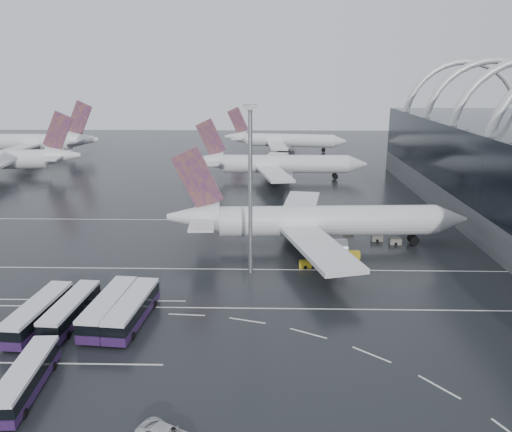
{
  "coord_description": "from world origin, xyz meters",
  "views": [
    {
      "loc": [
        1.5,
        -64.48,
        31.64
      ],
      "look_at": [
        -0.4,
        19.52,
        7.0
      ],
      "focal_mm": 35.0,
      "sensor_mm": 36.0,
      "label": 1
    }
  ],
  "objects_px": {
    "bus_row_far_c": "(26,378)",
    "floodlight_mast": "(250,171)",
    "airliner_gate_c": "(283,141)",
    "bus_row_near_a": "(38,313)",
    "jet_remote_far": "(38,142)",
    "bus_row_near_c": "(109,308)",
    "bus_row_near_d": "(133,309)",
    "gse_cart_belly_d": "(395,241)",
    "airliner_main": "(313,222)",
    "gse_cart_belly_b": "(377,238)",
    "airliner_gate_b": "(277,164)",
    "gse_cart_belly_e": "(349,229)",
    "jet_remote_mid": "(8,159)",
    "bus_row_near_b": "(71,310)",
    "gse_cart_belly_a": "(353,255)",
    "gse_cart_belly_c": "(305,264)"
  },
  "relations": [
    {
      "from": "bus_row_far_c",
      "to": "floodlight_mast",
      "type": "xyz_separation_m",
      "value": [
        21.75,
        31.94,
        15.18
      ]
    },
    {
      "from": "airliner_gate_c",
      "to": "bus_row_near_a",
      "type": "height_order",
      "value": "airliner_gate_c"
    },
    {
      "from": "bus_row_near_a",
      "to": "jet_remote_far",
      "type": "bearing_deg",
      "value": 28.41
    },
    {
      "from": "jet_remote_far",
      "to": "bus_row_near_c",
      "type": "height_order",
      "value": "jet_remote_far"
    },
    {
      "from": "bus_row_near_d",
      "to": "gse_cart_belly_d",
      "type": "relative_size",
      "value": 6.46
    },
    {
      "from": "airliner_main",
      "to": "bus_row_near_a",
      "type": "bearing_deg",
      "value": -143.36
    },
    {
      "from": "airliner_main",
      "to": "gse_cart_belly_d",
      "type": "height_order",
      "value": "airliner_main"
    },
    {
      "from": "gse_cart_belly_b",
      "to": "bus_row_near_d",
      "type": "bearing_deg",
      "value": -139.34
    },
    {
      "from": "airliner_gate_c",
      "to": "airliner_gate_b",
      "type": "bearing_deg",
      "value": -85.7
    },
    {
      "from": "bus_row_far_c",
      "to": "bus_row_near_d",
      "type": "bearing_deg",
      "value": -28.38
    },
    {
      "from": "jet_remote_far",
      "to": "gse_cart_belly_d",
      "type": "distance_m",
      "value": 147.43
    },
    {
      "from": "jet_remote_far",
      "to": "airliner_main",
      "type": "bearing_deg",
      "value": 134.69
    },
    {
      "from": "airliner_gate_b",
      "to": "gse_cart_belly_e",
      "type": "relative_size",
      "value": 24.71
    },
    {
      "from": "airliner_main",
      "to": "floodlight_mast",
      "type": "bearing_deg",
      "value": -133.52
    },
    {
      "from": "bus_row_near_a",
      "to": "bus_row_near_d",
      "type": "bearing_deg",
      "value": -79.19
    },
    {
      "from": "airliner_gate_c",
      "to": "gse_cart_belly_e",
      "type": "height_order",
      "value": "airliner_gate_c"
    },
    {
      "from": "jet_remote_far",
      "to": "bus_row_far_c",
      "type": "distance_m",
      "value": 156.26
    },
    {
      "from": "bus_row_near_a",
      "to": "gse_cart_belly_e",
      "type": "height_order",
      "value": "bus_row_near_a"
    },
    {
      "from": "bus_row_far_c",
      "to": "gse_cart_belly_b",
      "type": "bearing_deg",
      "value": -46.84
    },
    {
      "from": "bus_row_near_c",
      "to": "floodlight_mast",
      "type": "height_order",
      "value": "floodlight_mast"
    },
    {
      "from": "airliner_gate_c",
      "to": "floodlight_mast",
      "type": "bearing_deg",
      "value": -86.09
    },
    {
      "from": "jet_remote_mid",
      "to": "bus_row_near_b",
      "type": "height_order",
      "value": "jet_remote_mid"
    },
    {
      "from": "airliner_gate_b",
      "to": "bus_row_near_d",
      "type": "bearing_deg",
      "value": -102.61
    },
    {
      "from": "gse_cart_belly_a",
      "to": "bus_row_near_c",
      "type": "bearing_deg",
      "value": -146.78
    },
    {
      "from": "bus_row_near_a",
      "to": "gse_cart_belly_a",
      "type": "relative_size",
      "value": 5.99
    },
    {
      "from": "bus_row_near_d",
      "to": "gse_cart_belly_c",
      "type": "height_order",
      "value": "bus_row_near_d"
    },
    {
      "from": "bus_row_near_b",
      "to": "gse_cart_belly_b",
      "type": "distance_m",
      "value": 57.29
    },
    {
      "from": "airliner_gate_b",
      "to": "bus_row_near_b",
      "type": "distance_m",
      "value": 93.88
    },
    {
      "from": "airliner_gate_b",
      "to": "jet_remote_mid",
      "type": "bearing_deg",
      "value": 177.95
    },
    {
      "from": "gse_cart_belly_c",
      "to": "gse_cart_belly_d",
      "type": "height_order",
      "value": "gse_cart_belly_d"
    },
    {
      "from": "airliner_gate_b",
      "to": "bus_row_near_b",
      "type": "bearing_deg",
      "value": -107.37
    },
    {
      "from": "airliner_gate_b",
      "to": "bus_row_near_d",
      "type": "relative_size",
      "value": 3.76
    },
    {
      "from": "jet_remote_far",
      "to": "floodlight_mast",
      "type": "relative_size",
      "value": 1.8
    },
    {
      "from": "jet_remote_far",
      "to": "bus_row_near_d",
      "type": "distance_m",
      "value": 145.84
    },
    {
      "from": "bus_row_near_a",
      "to": "gse_cart_belly_b",
      "type": "distance_m",
      "value": 61.03
    },
    {
      "from": "airliner_gate_b",
      "to": "bus_row_near_a",
      "type": "distance_m",
      "value": 96.14
    },
    {
      "from": "gse_cart_belly_c",
      "to": "gse_cart_belly_e",
      "type": "height_order",
      "value": "gse_cart_belly_e"
    },
    {
      "from": "bus_row_near_b",
      "to": "floodlight_mast",
      "type": "bearing_deg",
      "value": -49.22
    },
    {
      "from": "bus_row_near_d",
      "to": "bus_row_near_c",
      "type": "bearing_deg",
      "value": 88.93
    },
    {
      "from": "bus_row_near_b",
      "to": "bus_row_near_c",
      "type": "distance_m",
      "value": 4.85
    },
    {
      "from": "bus_row_near_a",
      "to": "gse_cart_belly_d",
      "type": "xyz_separation_m",
      "value": [
        53.43,
        32.61,
        -1.24
      ]
    },
    {
      "from": "jet_remote_far",
      "to": "bus_row_near_a",
      "type": "xyz_separation_m",
      "value": [
        57.52,
        -129.58,
        -3.62
      ]
    },
    {
      "from": "airliner_main",
      "to": "bus_row_near_b",
      "type": "bearing_deg",
      "value": -141.43
    },
    {
      "from": "gse_cart_belly_a",
      "to": "gse_cart_belly_c",
      "type": "distance_m",
      "value": 9.68
    },
    {
      "from": "floodlight_mast",
      "to": "gse_cart_belly_e",
      "type": "height_order",
      "value": "floodlight_mast"
    },
    {
      "from": "bus_row_far_c",
      "to": "gse_cart_belly_e",
      "type": "relative_size",
      "value": 5.87
    },
    {
      "from": "airliner_main",
      "to": "airliner_gate_b",
      "type": "height_order",
      "value": "airliner_main"
    },
    {
      "from": "airliner_gate_c",
      "to": "bus_row_near_d",
      "type": "height_order",
      "value": "airliner_gate_c"
    },
    {
      "from": "bus_row_near_c",
      "to": "airliner_gate_b",
      "type": "bearing_deg",
      "value": -10.12
    },
    {
      "from": "floodlight_mast",
      "to": "bus_row_far_c",
      "type": "bearing_deg",
      "value": -124.25
    }
  ]
}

